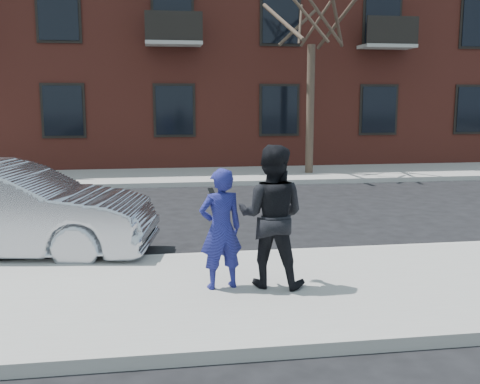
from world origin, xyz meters
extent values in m
plane|color=black|center=(0.00, 0.00, 0.00)|extent=(100.00, 100.00, 0.00)
cube|color=gray|center=(0.00, -0.25, 0.07)|extent=(50.00, 3.50, 0.15)
cube|color=#999691|center=(0.00, 1.55, 0.07)|extent=(50.00, 0.10, 0.15)
cube|color=gray|center=(0.00, 11.25, 0.07)|extent=(50.00, 3.50, 0.15)
cube|color=#999691|center=(0.00, 9.45, 0.07)|extent=(50.00, 0.10, 0.15)
cube|color=maroon|center=(2.00, 18.00, 6.00)|extent=(24.00, 10.00, 12.00)
cube|color=black|center=(3.90, 12.94, 2.20)|extent=(1.30, 0.06, 1.70)
cube|color=black|center=(11.50, 12.94, 2.20)|extent=(1.30, 0.06, 1.70)
cube|color=black|center=(3.90, 12.94, 5.40)|extent=(1.30, 0.06, 1.70)
cube|color=black|center=(11.50, 12.94, 5.40)|extent=(1.30, 0.06, 1.70)
cylinder|color=#33261E|center=(4.50, 11.00, 2.25)|extent=(0.26, 0.26, 4.20)
imported|color=#999BA3|center=(-3.10, 2.30, 0.80)|extent=(5.04, 2.46, 1.59)
imported|color=navy|center=(0.18, -0.14, 0.94)|extent=(0.65, 0.49, 1.59)
cube|color=black|center=(0.09, 0.07, 1.40)|extent=(0.10, 0.14, 0.08)
imported|color=black|center=(0.86, -0.14, 1.09)|extent=(1.11, 0.99, 1.88)
cube|color=black|center=(0.78, 0.09, 1.20)|extent=(0.10, 0.15, 0.06)
camera|label=1|loc=(-0.64, -7.18, 2.61)|focal=42.00mm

